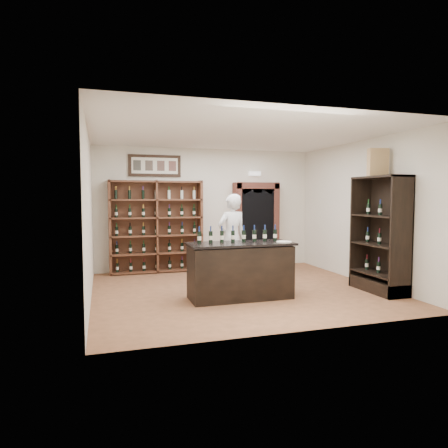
{
  "coord_description": "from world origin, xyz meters",
  "views": [
    {
      "loc": [
        -2.53,
        -7.23,
        1.82
      ],
      "look_at": [
        -0.23,
        0.3,
        1.27
      ],
      "focal_mm": 32.0,
      "sensor_mm": 36.0,
      "label": 1
    }
  ],
  "objects_px": {
    "wine_shelf": "(156,226)",
    "side_cabinet": "(381,252)",
    "counter_bottle_0": "(199,237)",
    "wine_crate": "(378,162)",
    "tasting_counter": "(240,271)",
    "shopkeeper": "(232,238)"
  },
  "relations": [
    {
      "from": "wine_shelf",
      "to": "side_cabinet",
      "type": "distance_m",
      "value": 5.02
    },
    {
      "from": "counter_bottle_0",
      "to": "wine_crate",
      "type": "xyz_separation_m",
      "value": [
        3.4,
        -0.32,
        1.35
      ]
    },
    {
      "from": "counter_bottle_0",
      "to": "tasting_counter",
      "type": "bearing_deg",
      "value": -8.72
    },
    {
      "from": "tasting_counter",
      "to": "wine_crate",
      "type": "xyz_separation_m",
      "value": [
        2.68,
        -0.21,
        1.97
      ]
    },
    {
      "from": "shopkeeper",
      "to": "wine_shelf",
      "type": "bearing_deg",
      "value": -61.9
    },
    {
      "from": "wine_shelf",
      "to": "shopkeeper",
      "type": "xyz_separation_m",
      "value": [
        1.4,
        -1.52,
        -0.17
      ]
    },
    {
      "from": "wine_shelf",
      "to": "wine_crate",
      "type": "distance_m",
      "value": 5.1
    },
    {
      "from": "shopkeeper",
      "to": "wine_crate",
      "type": "bearing_deg",
      "value": 131.1
    },
    {
      "from": "wine_shelf",
      "to": "side_cabinet",
      "type": "bearing_deg",
      "value": -40.21
    },
    {
      "from": "wine_shelf",
      "to": "tasting_counter",
      "type": "xyz_separation_m",
      "value": [
        1.1,
        -2.93,
        -0.61
      ]
    },
    {
      "from": "wine_shelf",
      "to": "tasting_counter",
      "type": "height_order",
      "value": "wine_shelf"
    },
    {
      "from": "wine_shelf",
      "to": "shopkeeper",
      "type": "bearing_deg",
      "value": -47.3
    },
    {
      "from": "wine_shelf",
      "to": "counter_bottle_0",
      "type": "bearing_deg",
      "value": -82.33
    },
    {
      "from": "side_cabinet",
      "to": "shopkeeper",
      "type": "xyz_separation_m",
      "value": [
        -2.42,
        1.71,
        0.18
      ]
    },
    {
      "from": "tasting_counter",
      "to": "side_cabinet",
      "type": "bearing_deg",
      "value": -6.28
    },
    {
      "from": "shopkeeper",
      "to": "wine_crate",
      "type": "relative_size",
      "value": 3.58
    },
    {
      "from": "counter_bottle_0",
      "to": "side_cabinet",
      "type": "distance_m",
      "value": 3.49
    },
    {
      "from": "counter_bottle_0",
      "to": "wine_shelf",
      "type": "bearing_deg",
      "value": 97.67
    },
    {
      "from": "shopkeeper",
      "to": "side_cabinet",
      "type": "bearing_deg",
      "value": 130.14
    },
    {
      "from": "side_cabinet",
      "to": "wine_crate",
      "type": "height_order",
      "value": "wine_crate"
    },
    {
      "from": "counter_bottle_0",
      "to": "wine_crate",
      "type": "distance_m",
      "value": 3.67
    },
    {
      "from": "side_cabinet",
      "to": "wine_crate",
      "type": "distance_m",
      "value": 1.71
    }
  ]
}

